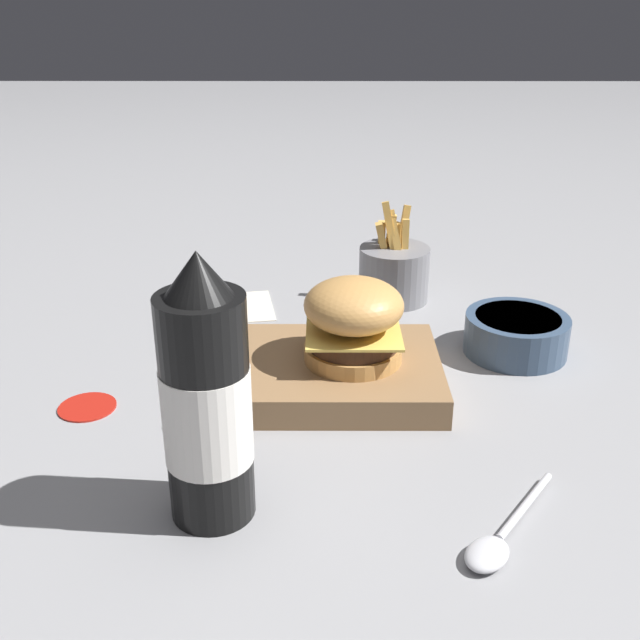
{
  "coord_description": "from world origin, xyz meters",
  "views": [
    {
      "loc": [
        -0.04,
        0.76,
        0.42
      ],
      "look_at": [
        -0.04,
        0.0,
        0.08
      ],
      "focal_mm": 42.0,
      "sensor_mm": 36.0,
      "label": 1
    }
  ],
  "objects_px": {
    "spoon": "(496,543)",
    "ketchup_bottle": "(207,403)",
    "serving_board": "(320,373)",
    "fries_basket": "(394,271)",
    "side_bowl": "(516,333)",
    "burger": "(354,322)"
  },
  "relations": [
    {
      "from": "ketchup_bottle",
      "to": "side_bowl",
      "type": "xyz_separation_m",
      "value": [
        -0.34,
        -0.31,
        -0.08
      ]
    },
    {
      "from": "serving_board",
      "to": "fries_basket",
      "type": "height_order",
      "value": "fries_basket"
    },
    {
      "from": "serving_board",
      "to": "burger",
      "type": "bearing_deg",
      "value": 177.31
    },
    {
      "from": "burger",
      "to": "side_bowl",
      "type": "distance_m",
      "value": 0.23
    },
    {
      "from": "side_bowl",
      "to": "spoon",
      "type": "xyz_separation_m",
      "value": [
        0.1,
        0.36,
        -0.02
      ]
    },
    {
      "from": "ketchup_bottle",
      "to": "spoon",
      "type": "relative_size",
      "value": 1.79
    },
    {
      "from": "ketchup_bottle",
      "to": "burger",
      "type": "bearing_deg",
      "value": -120.54
    },
    {
      "from": "serving_board",
      "to": "burger",
      "type": "relative_size",
      "value": 2.47
    },
    {
      "from": "side_bowl",
      "to": "spoon",
      "type": "bearing_deg",
      "value": 74.47
    },
    {
      "from": "burger",
      "to": "ketchup_bottle",
      "type": "relative_size",
      "value": 0.46
    },
    {
      "from": "side_bowl",
      "to": "fries_basket",
      "type": "bearing_deg",
      "value": -51.74
    },
    {
      "from": "fries_basket",
      "to": "side_bowl",
      "type": "bearing_deg",
      "value": 128.26
    },
    {
      "from": "serving_board",
      "to": "burger",
      "type": "height_order",
      "value": "burger"
    },
    {
      "from": "spoon",
      "to": "fries_basket",
      "type": "bearing_deg",
      "value": -139.17
    },
    {
      "from": "ketchup_bottle",
      "to": "fries_basket",
      "type": "height_order",
      "value": "ketchup_bottle"
    },
    {
      "from": "spoon",
      "to": "ketchup_bottle",
      "type": "bearing_deg",
      "value": -65.17
    },
    {
      "from": "burger",
      "to": "spoon",
      "type": "relative_size",
      "value": 0.82
    },
    {
      "from": "serving_board",
      "to": "fries_basket",
      "type": "relative_size",
      "value": 1.87
    },
    {
      "from": "serving_board",
      "to": "ketchup_bottle",
      "type": "relative_size",
      "value": 1.14
    },
    {
      "from": "burger",
      "to": "side_bowl",
      "type": "relative_size",
      "value": 0.87
    },
    {
      "from": "side_bowl",
      "to": "serving_board",
      "type": "bearing_deg",
      "value": 19.93
    },
    {
      "from": "side_bowl",
      "to": "spoon",
      "type": "relative_size",
      "value": 0.95
    }
  ]
}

